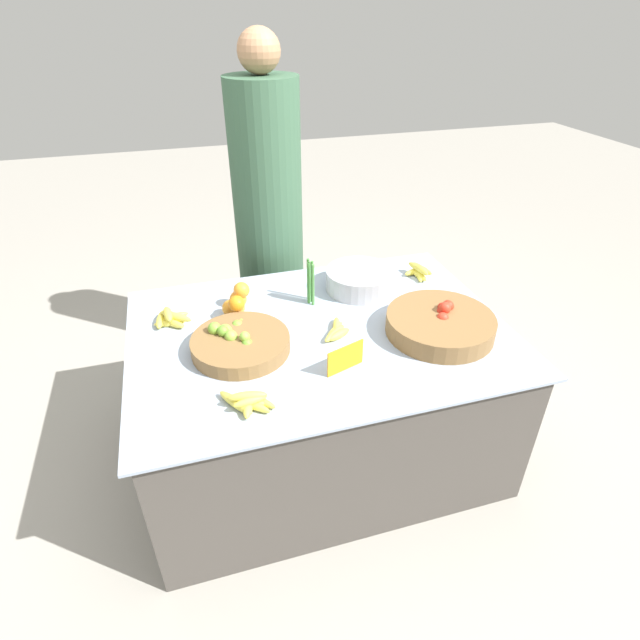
% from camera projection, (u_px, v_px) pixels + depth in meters
% --- Properties ---
extents(ground_plane, '(12.00, 12.00, 0.00)m').
position_uv_depth(ground_plane, '(320.00, 444.00, 2.40)').
color(ground_plane, '#A39E93').
extents(market_table, '(1.52, 1.10, 0.66)m').
position_uv_depth(market_table, '(320.00, 392.00, 2.22)').
color(market_table, '#4C4742').
rests_on(market_table, ground_plane).
extents(lime_bowl, '(0.38, 0.38, 0.10)m').
position_uv_depth(lime_bowl, '(240.00, 343.00, 1.91)').
color(lime_bowl, olive).
rests_on(lime_bowl, market_table).
extents(tomato_basket, '(0.43, 0.43, 0.12)m').
position_uv_depth(tomato_basket, '(440.00, 324.00, 2.00)').
color(tomato_basket, olive).
rests_on(tomato_basket, market_table).
extents(orange_pile, '(0.13, 0.19, 0.12)m').
position_uv_depth(orange_pile, '(237.00, 302.00, 2.13)').
color(orange_pile, orange).
rests_on(orange_pile, market_table).
extents(metal_bowl, '(0.31, 0.31, 0.10)m').
position_uv_depth(metal_bowl, '(360.00, 280.00, 2.31)').
color(metal_bowl, '#B7B7BF').
rests_on(metal_bowl, market_table).
extents(price_sign, '(0.15, 0.06, 0.10)m').
position_uv_depth(price_sign, '(345.00, 358.00, 1.80)').
color(price_sign, orange).
rests_on(price_sign, market_table).
extents(veg_bundle, '(0.03, 0.07, 0.20)m').
position_uv_depth(veg_bundle, '(310.00, 282.00, 2.18)').
color(veg_bundle, '#4C8E42').
rests_on(veg_bundle, market_table).
extents(banana_bunch_front_center, '(0.16, 0.16, 0.06)m').
position_uv_depth(banana_bunch_front_center, '(170.00, 318.00, 2.07)').
color(banana_bunch_front_center, '#EFDB4C').
rests_on(banana_bunch_front_center, market_table).
extents(banana_bunch_middle_left, '(0.12, 0.15, 0.06)m').
position_uv_depth(banana_bunch_middle_left, '(419.00, 271.00, 2.42)').
color(banana_bunch_middle_left, '#EFDB4C').
rests_on(banana_bunch_middle_left, market_table).
extents(banana_bunch_middle_right, '(0.19, 0.16, 0.06)m').
position_uv_depth(banana_bunch_middle_right, '(248.00, 402.00, 1.64)').
color(banana_bunch_middle_right, '#EFDB4C').
rests_on(banana_bunch_middle_right, market_table).
extents(banana_bunch_back_center, '(0.13, 0.17, 0.03)m').
position_uv_depth(banana_bunch_back_center, '(336.00, 331.00, 2.01)').
color(banana_bunch_back_center, '#EFDB4C').
rests_on(banana_bunch_back_center, market_table).
extents(vendor_person, '(0.35, 0.35, 1.71)m').
position_uv_depth(vendor_person, '(269.00, 227.00, 2.64)').
color(vendor_person, '#385B42').
rests_on(vendor_person, ground_plane).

